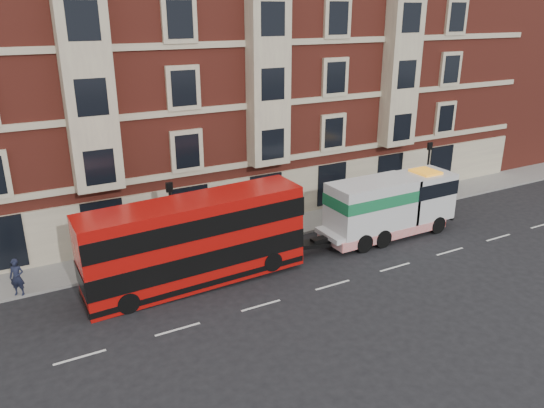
{
  "coord_description": "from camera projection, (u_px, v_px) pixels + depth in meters",
  "views": [
    {
      "loc": [
        -13.8,
        -18.83,
        12.77
      ],
      "look_at": [
        -1.22,
        4.0,
        3.2
      ],
      "focal_mm": 35.0,
      "sensor_mm": 36.0,
      "label": 1
    }
  ],
  "objects": [
    {
      "name": "victorian_terrace",
      "position": [
        215.0,
        53.0,
        35.23
      ],
      "size": [
        45.0,
        12.0,
        20.4
      ],
      "color": "maroon",
      "rests_on": "ground"
    },
    {
      "name": "filler_east",
      "position": [
        534.0,
        48.0,
        48.9
      ],
      "size": [
        18.0,
        10.0,
        19.0
      ],
      "color": "maroon",
      "rests_on": "ground"
    },
    {
      "name": "lamp_post_east",
      "position": [
        428.0,
        169.0,
        35.75
      ],
      "size": [
        0.35,
        0.15,
        4.35
      ],
      "color": "black",
      "rests_on": "sidewalk"
    },
    {
      "name": "tow_truck",
      "position": [
        388.0,
        206.0,
        31.13
      ],
      "size": [
        8.69,
        2.57,
        3.62
      ],
      "color": "silver",
      "rests_on": "ground"
    },
    {
      "name": "lamp_post_west",
      "position": [
        171.0,
        216.0,
        27.59
      ],
      "size": [
        0.35,
        0.15,
        4.35
      ],
      "color": "black",
      "rests_on": "sidewalk"
    },
    {
      "name": "pedestrian",
      "position": [
        17.0,
        277.0,
        24.66
      ],
      "size": [
        0.8,
        0.7,
        1.83
      ],
      "primitive_type": "imported",
      "rotation": [
        0.0,
        0.0,
        -0.49
      ],
      "color": "#181C30",
      "rests_on": "sidewalk"
    },
    {
      "name": "ground",
      "position": [
        333.0,
        285.0,
        26.14
      ],
      "size": [
        120.0,
        120.0,
        0.0
      ],
      "primitive_type": "plane",
      "color": "black",
      "rests_on": "ground"
    },
    {
      "name": "double_decker_bus",
      "position": [
        195.0,
        240.0,
        25.53
      ],
      "size": [
        10.85,
        2.49,
        4.39
      ],
      "color": "#AD0C09",
      "rests_on": "ground"
    },
    {
      "name": "sidewalk",
      "position": [
        262.0,
        231.0,
        32.28
      ],
      "size": [
        90.0,
        3.0,
        0.15
      ],
      "primitive_type": "cube",
      "color": "slate",
      "rests_on": "ground"
    }
  ]
}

